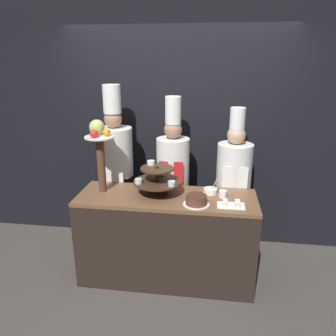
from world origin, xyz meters
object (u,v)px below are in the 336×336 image
object	(u,v)px
chef_left	(115,166)
cup_white	(223,194)
cake_square_tray	(231,204)
serving_bowl_far	(210,191)
chef_center_right	(233,181)
tiered_stand	(157,179)
cake_round	(196,200)
chef_center_left	(173,174)
fruit_pedestal	(99,144)

from	to	relation	value
chef_left	cup_white	bearing A→B (deg)	-20.36
cake_square_tray	serving_bowl_far	size ratio (longest dim) A/B	1.60
chef_left	chef_center_right	world-z (taller)	chef_left
tiered_stand	chef_center_right	distance (m)	0.89
cake_round	serving_bowl_far	bearing A→B (deg)	66.54
cake_square_tray	chef_center_left	distance (m)	0.87
serving_bowl_far	chef_center_left	xyz separation A→B (m)	(-0.41, 0.36, 0.03)
tiered_stand	cake_round	distance (m)	0.45
fruit_pedestal	cake_round	size ratio (longest dim) A/B	2.93
cup_white	cake_round	bearing A→B (deg)	-140.07
cake_square_tray	chef_left	bearing A→B (deg)	153.43
cake_square_tray	cake_round	bearing A→B (deg)	-177.19
tiered_stand	fruit_pedestal	bearing A→B (deg)	177.38
cake_square_tray	chef_left	distance (m)	1.39
tiered_stand	chef_center_right	xyz separation A→B (m)	(0.75, 0.45, -0.15)
fruit_pedestal	chef_center_right	size ratio (longest dim) A/B	0.42
fruit_pedestal	cup_white	distance (m)	1.27
tiered_stand	cake_square_tray	distance (m)	0.73
fruit_pedestal	cup_white	bearing A→B (deg)	-0.56
fruit_pedestal	serving_bowl_far	bearing A→B (deg)	3.59
fruit_pedestal	serving_bowl_far	world-z (taller)	fruit_pedestal
chef_left	chef_center_right	bearing A→B (deg)	-0.00
chef_left	cake_square_tray	bearing A→B (deg)	-26.57
cake_round	chef_center_right	size ratio (longest dim) A/B	0.14
cake_round	fruit_pedestal	bearing A→B (deg)	167.33
cup_white	chef_center_left	bearing A→B (deg)	140.77
fruit_pedestal	chef_center_right	bearing A→B (deg)	17.96
tiered_stand	serving_bowl_far	distance (m)	0.53
chef_center_right	chef_left	bearing A→B (deg)	180.00
tiered_stand	cup_white	world-z (taller)	tiered_stand
cake_round	chef_center_left	size ratio (longest dim) A/B	0.13
cake_round	chef_center_left	xyz separation A→B (m)	(-0.29, 0.64, 0.01)
cake_round	chef_center_left	bearing A→B (deg)	114.71
serving_bowl_far	chef_center_right	xyz separation A→B (m)	(0.24, 0.36, -0.02)
cup_white	chef_center_left	distance (m)	0.69
tiered_stand	cake_round	xyz separation A→B (m)	(0.39, -0.19, -0.11)
tiered_stand	fruit_pedestal	world-z (taller)	fruit_pedestal
fruit_pedestal	cake_round	distance (m)	1.06
cake_round	chef_center_right	world-z (taller)	chef_center_right
cup_white	tiered_stand	bearing A→B (deg)	-178.73
tiered_stand	fruit_pedestal	xyz separation A→B (m)	(-0.56, 0.03, 0.32)
chef_center_left	chef_center_right	distance (m)	0.66
cake_square_tray	chef_left	xyz separation A→B (m)	(-1.24, 0.62, 0.10)
cake_round	chef_center_left	world-z (taller)	chef_center_left
tiered_stand	chef_left	world-z (taller)	chef_left
cup_white	serving_bowl_far	distance (m)	0.14
cake_round	cake_square_tray	size ratio (longest dim) A/B	0.99
cup_white	fruit_pedestal	bearing A→B (deg)	179.44
cup_white	chef_center_left	size ratio (longest dim) A/B	0.04
serving_bowl_far	chef_left	size ratio (longest dim) A/B	0.08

